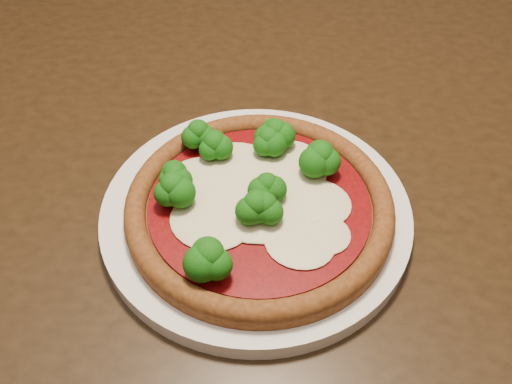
% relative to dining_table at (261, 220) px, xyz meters
% --- Properties ---
extents(dining_table, '(1.33, 1.20, 0.75)m').
position_rel_dining_table_xyz_m(dining_table, '(0.00, 0.00, 0.00)').
color(dining_table, black).
rests_on(dining_table, floor).
extents(plate, '(0.31, 0.31, 0.02)m').
position_rel_dining_table_xyz_m(plate, '(0.03, -0.08, 0.11)').
color(plate, silver).
rests_on(plate, dining_table).
extents(pizza, '(0.26, 0.26, 0.06)m').
position_rel_dining_table_xyz_m(pizza, '(0.03, -0.08, 0.14)').
color(pizza, brown).
rests_on(pizza, plate).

